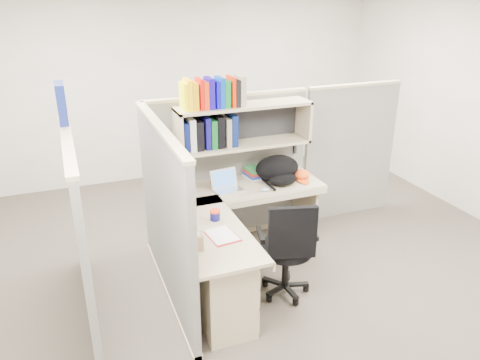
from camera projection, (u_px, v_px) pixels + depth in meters
name	position (u px, v px, depth m)	size (l,w,h in m)	color
ground	(260.00, 275.00, 4.63)	(6.00, 6.00, 0.00)	#332F27
room_shell	(263.00, 116.00, 4.01)	(6.00, 6.00, 6.00)	#B3ADA2
cubicle	(208.00, 180.00, 4.55)	(3.79, 1.84, 1.95)	slate
desk	(231.00, 260.00, 4.08)	(1.74, 1.75, 0.73)	tan
laptop	(228.00, 181.00, 4.71)	(0.29, 0.29, 0.21)	silver
backpack	(280.00, 170.00, 4.89)	(0.47, 0.37, 0.28)	black
orange_cap	(302.00, 174.00, 5.03)	(0.18, 0.21, 0.10)	#ED5214
snack_canister	(215.00, 215.00, 4.13)	(0.09, 0.09, 0.09)	navy
tissue_box	(195.00, 237.00, 3.66)	(0.12, 0.12, 0.20)	#A1845B
mouse	(265.00, 189.00, 4.73)	(0.09, 0.06, 0.04)	#90A4CC
paper_cup	(231.00, 177.00, 4.95)	(0.06, 0.06, 0.09)	white
book_stack	(254.00, 173.00, 5.04)	(0.18, 0.24, 0.12)	gray
loose_paper	(222.00, 235.00, 3.89)	(0.21, 0.28, 0.00)	white
task_chair	(287.00, 263.00, 4.19)	(0.56, 0.52, 0.99)	black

